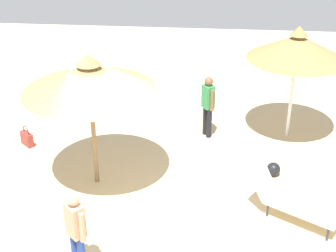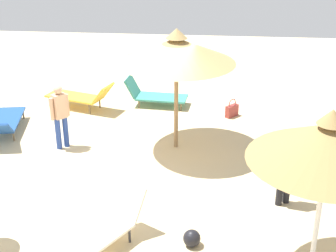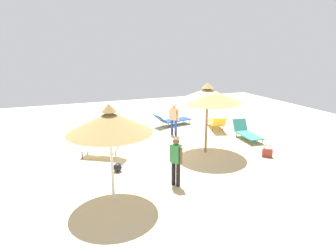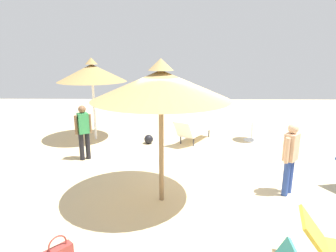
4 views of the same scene
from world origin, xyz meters
name	(u,v)px [view 4 (image 4 of 4)]	position (x,y,z in m)	size (l,w,h in m)	color
ground	(198,183)	(0.00, 0.00, -0.05)	(24.00, 24.00, 0.10)	beige
parasol_umbrella_near_left	(161,85)	(-0.86, 0.82, 2.36)	(2.64, 2.64, 2.85)	olive
parasol_umbrella_center	(92,73)	(3.39, 3.27, 2.27)	(2.28, 2.28, 2.77)	white
lounge_chair_edge	(192,131)	(3.05, -0.05, 0.38)	(1.79, 1.39, 0.87)	silver
person_standing_far_left	(83,130)	(1.41, 3.06, 0.87)	(0.33, 0.41, 1.55)	black
person_standing_back	(290,155)	(-0.58, -1.85, 0.88)	(0.38, 0.37, 1.55)	navy
side_table_round	(252,126)	(3.28, -2.10, 0.50)	(0.73, 0.73, 0.72)	silver
beach_ball	(149,139)	(2.88, 1.39, 0.15)	(0.30, 0.30, 0.30)	black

